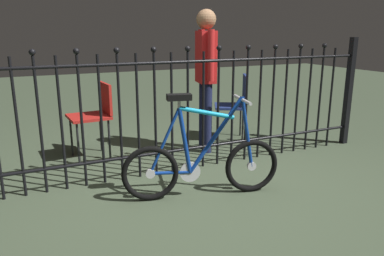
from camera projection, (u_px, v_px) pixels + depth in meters
ground_plane at (202, 191)px, 3.36m from camera, size 20.00×20.00×0.00m
iron_fence at (170, 108)px, 3.66m from camera, size 4.69×0.07×1.32m
bicycle at (202, 162)px, 3.19m from camera, size 1.35×0.46×0.91m
chair_red at (95, 112)px, 4.16m from camera, size 0.46×0.46×0.84m
chair_navy at (236, 101)px, 4.85m from camera, size 0.53×0.53×0.85m
person_visitor at (206, 69)px, 4.27m from camera, size 0.23×0.47×1.63m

